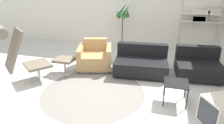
{
  "coord_description": "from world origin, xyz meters",
  "views": [
    {
      "loc": [
        1.14,
        -3.71,
        2.14
      ],
      "look_at": [
        0.13,
        0.09,
        0.55
      ],
      "focal_mm": 32.0,
      "sensor_mm": 36.0,
      "label": 1
    }
  ],
  "objects_px": {
    "potted_plant": "(122,25)",
    "shelf_unit": "(202,16)",
    "couch_low": "(141,63)",
    "crt_television": "(219,114)",
    "couch_second": "(198,67)",
    "armchair_red": "(95,58)",
    "ottoman": "(65,62)",
    "lounge_chair": "(18,51)",
    "side_table": "(176,84)"
  },
  "relations": [
    {
      "from": "couch_low",
      "to": "couch_second",
      "type": "height_order",
      "value": "same"
    },
    {
      "from": "couch_low",
      "to": "shelf_unit",
      "type": "relative_size",
      "value": 0.71
    },
    {
      "from": "side_table",
      "to": "potted_plant",
      "type": "relative_size",
      "value": 0.29
    },
    {
      "from": "ottoman",
      "to": "shelf_unit",
      "type": "bearing_deg",
      "value": 35.98
    },
    {
      "from": "side_table",
      "to": "crt_television",
      "type": "relative_size",
      "value": 0.73
    },
    {
      "from": "ottoman",
      "to": "armchair_red",
      "type": "distance_m",
      "value": 0.81
    },
    {
      "from": "armchair_red",
      "to": "crt_television",
      "type": "bearing_deg",
      "value": 130.01
    },
    {
      "from": "armchair_red",
      "to": "shelf_unit",
      "type": "height_order",
      "value": "shelf_unit"
    },
    {
      "from": "shelf_unit",
      "to": "crt_television",
      "type": "bearing_deg",
      "value": -91.99
    },
    {
      "from": "ottoman",
      "to": "armchair_red",
      "type": "height_order",
      "value": "armchair_red"
    },
    {
      "from": "side_table",
      "to": "shelf_unit",
      "type": "xyz_separation_m",
      "value": [
        0.73,
        3.07,
        0.81
      ]
    },
    {
      "from": "ottoman",
      "to": "potted_plant",
      "type": "relative_size",
      "value": 0.31
    },
    {
      "from": "shelf_unit",
      "to": "ottoman",
      "type": "bearing_deg",
      "value": -144.02
    },
    {
      "from": "lounge_chair",
      "to": "crt_television",
      "type": "xyz_separation_m",
      "value": [
        3.84,
        -0.55,
        -0.48
      ]
    },
    {
      "from": "crt_television",
      "to": "potted_plant",
      "type": "distance_m",
      "value": 4.11
    },
    {
      "from": "lounge_chair",
      "to": "couch_low",
      "type": "relative_size",
      "value": 1.01
    },
    {
      "from": "crt_television",
      "to": "armchair_red",
      "type": "bearing_deg",
      "value": 24.78
    },
    {
      "from": "couch_second",
      "to": "crt_television",
      "type": "bearing_deg",
      "value": 87.1
    },
    {
      "from": "potted_plant",
      "to": "shelf_unit",
      "type": "bearing_deg",
      "value": 7.87
    },
    {
      "from": "lounge_chair",
      "to": "shelf_unit",
      "type": "distance_m",
      "value": 5.11
    },
    {
      "from": "couch_second",
      "to": "potted_plant",
      "type": "distance_m",
      "value": 2.67
    },
    {
      "from": "armchair_red",
      "to": "potted_plant",
      "type": "height_order",
      "value": "potted_plant"
    },
    {
      "from": "armchair_red",
      "to": "couch_low",
      "type": "bearing_deg",
      "value": 165.06
    },
    {
      "from": "lounge_chair",
      "to": "shelf_unit",
      "type": "relative_size",
      "value": 0.71
    },
    {
      "from": "ottoman",
      "to": "potted_plant",
      "type": "height_order",
      "value": "potted_plant"
    },
    {
      "from": "shelf_unit",
      "to": "lounge_chair",
      "type": "bearing_deg",
      "value": -141.19
    },
    {
      "from": "couch_second",
      "to": "potted_plant",
      "type": "bearing_deg",
      "value": -37.81
    },
    {
      "from": "ottoman",
      "to": "lounge_chair",
      "type": "bearing_deg",
      "value": -129.23
    },
    {
      "from": "ottoman",
      "to": "shelf_unit",
      "type": "relative_size",
      "value": 0.26
    },
    {
      "from": "lounge_chair",
      "to": "couch_second",
      "type": "bearing_deg",
      "value": 59.95
    },
    {
      "from": "ottoman",
      "to": "side_table",
      "type": "distance_m",
      "value": 2.69
    },
    {
      "from": "lounge_chair",
      "to": "side_table",
      "type": "height_order",
      "value": "lounge_chair"
    },
    {
      "from": "potted_plant",
      "to": "armchair_red",
      "type": "bearing_deg",
      "value": -103.61
    },
    {
      "from": "couch_second",
      "to": "shelf_unit",
      "type": "distance_m",
      "value": 2.0
    },
    {
      "from": "ottoman",
      "to": "couch_low",
      "type": "distance_m",
      "value": 1.9
    },
    {
      "from": "shelf_unit",
      "to": "couch_second",
      "type": "bearing_deg",
      "value": -95.83
    },
    {
      "from": "ottoman",
      "to": "couch_second",
      "type": "bearing_deg",
      "value": 11.93
    },
    {
      "from": "couch_second",
      "to": "shelf_unit",
      "type": "relative_size",
      "value": 0.57
    },
    {
      "from": "lounge_chair",
      "to": "shelf_unit",
      "type": "height_order",
      "value": "shelf_unit"
    },
    {
      "from": "lounge_chair",
      "to": "potted_plant",
      "type": "distance_m",
      "value": 3.3
    },
    {
      "from": "potted_plant",
      "to": "couch_second",
      "type": "bearing_deg",
      "value": -33.46
    },
    {
      "from": "potted_plant",
      "to": "shelf_unit",
      "type": "relative_size",
      "value": 0.82
    },
    {
      "from": "lounge_chair",
      "to": "armchair_red",
      "type": "bearing_deg",
      "value": 85.46
    },
    {
      "from": "armchair_red",
      "to": "shelf_unit",
      "type": "xyz_separation_m",
      "value": [
        2.73,
        1.9,
        0.9
      ]
    },
    {
      "from": "lounge_chair",
      "to": "ottoman",
      "type": "height_order",
      "value": "lounge_chair"
    },
    {
      "from": "ottoman",
      "to": "side_table",
      "type": "height_order",
      "value": "side_table"
    },
    {
      "from": "couch_low",
      "to": "crt_television",
      "type": "relative_size",
      "value": 2.22
    },
    {
      "from": "armchair_red",
      "to": "potted_plant",
      "type": "bearing_deg",
      "value": -118.32
    },
    {
      "from": "couch_low",
      "to": "crt_television",
      "type": "distance_m",
      "value": 2.31
    },
    {
      "from": "ottoman",
      "to": "side_table",
      "type": "xyz_separation_m",
      "value": [
        2.61,
        -0.64,
        0.08
      ]
    }
  ]
}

